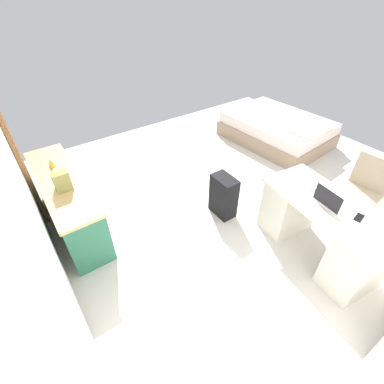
{
  "coord_description": "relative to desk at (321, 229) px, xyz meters",
  "views": [
    {
      "loc": [
        -2.06,
        2.44,
        2.65
      ],
      "look_at": [
        0.01,
        0.97,
        0.6
      ],
      "focal_mm": 25.59,
      "sensor_mm": 36.0,
      "label": 1
    }
  ],
  "objects": [
    {
      "name": "wall_back",
      "position": [
        1.16,
        2.57,
        0.98
      ],
      "size": [
        4.42,
        0.1,
        2.75
      ],
      "primitive_type": "cube",
      "color": "silver",
      "rests_on": "ground_plane"
    },
    {
      "name": "laptop",
      "position": [
        0.02,
        0.01,
        0.41
      ],
      "size": [
        0.34,
        0.26,
        0.21
      ],
      "color": "silver",
      "rests_on": "desk"
    },
    {
      "name": "desk",
      "position": [
        0.0,
        0.0,
        0.0
      ],
      "size": [
        1.51,
        0.84,
        0.75
      ],
      "color": "silver",
      "rests_on": "ground_plane"
    },
    {
      "name": "computer_mouse",
      "position": [
        0.27,
        -0.06,
        0.37
      ],
      "size": [
        0.07,
        0.11,
        0.03
      ],
      "primitive_type": "ellipsoid",
      "rotation": [
        0.0,
        0.0,
        -0.13
      ],
      "color": "white",
      "rests_on": "desk"
    },
    {
      "name": "cell_phone_near_laptop",
      "position": [
        -0.27,
        -0.05,
        0.36
      ],
      "size": [
        0.09,
        0.15,
        0.01
      ],
      "primitive_type": "cube",
      "rotation": [
        0.0,
        0.0,
        0.19
      ],
      "color": "black",
      "rests_on": "desk"
    },
    {
      "name": "bed",
      "position": [
        2.16,
        -1.79,
        -0.15
      ],
      "size": [
        1.99,
        1.53,
        0.58
      ],
      "color": "gray",
      "rests_on": "ground_plane"
    },
    {
      "name": "ground_plane",
      "position": [
        1.16,
        -0.02,
        -0.39
      ],
      "size": [
        6.17,
        6.17,
        0.0
      ],
      "primitive_type": "plane",
      "color": "beige"
    },
    {
      "name": "office_chair",
      "position": [
        0.05,
        -0.86,
        0.03
      ],
      "size": [
        0.52,
        0.52,
        0.94
      ],
      "color": "black",
      "rests_on": "ground_plane"
    },
    {
      "name": "book_row",
      "position": [
        1.92,
        2.19,
        0.45
      ],
      "size": [
        0.16,
        0.17,
        0.23
      ],
      "color": "olive",
      "rests_on": "credenza"
    },
    {
      "name": "credenza",
      "position": [
        2.14,
        2.19,
        -0.02
      ],
      "size": [
        1.8,
        0.48,
        0.73
      ],
      "color": "#28664C",
      "rests_on": "ground_plane"
    },
    {
      "name": "suitcase_black",
      "position": [
        1.16,
        0.44,
        -0.09
      ],
      "size": [
        0.36,
        0.23,
        0.59
      ],
      "primitive_type": "cube",
      "rotation": [
        0.0,
        0.0,
        -0.02
      ],
      "color": "black",
      "rests_on": "ground_plane"
    },
    {
      "name": "door_wooden",
      "position": [
        2.82,
        2.49,
        0.63
      ],
      "size": [
        0.88,
        0.05,
        2.04
      ],
      "primitive_type": "cube",
      "color": "#936038",
      "rests_on": "ground_plane"
    },
    {
      "name": "figurine_small",
      "position": [
        2.47,
        2.19,
        0.4
      ],
      "size": [
        0.08,
        0.08,
        0.11
      ],
      "primitive_type": "cone",
      "color": "gold",
      "rests_on": "credenza"
    }
  ]
}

